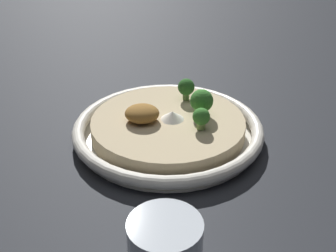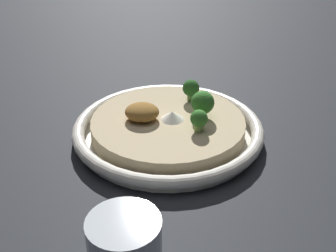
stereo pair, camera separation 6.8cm
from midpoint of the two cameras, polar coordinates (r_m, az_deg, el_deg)
The scene contains 7 objects.
ground_plane at distance 0.69m, azimuth 2.82°, elevation -1.60°, with size 6.00×6.00×0.00m, color #23262B.
risotto_bowl at distance 0.68m, azimuth 2.85°, elevation -0.39°, with size 0.31×0.31×0.03m.
cheese_sprinkle at distance 0.67m, azimuth 3.51°, elevation 1.47°, with size 0.04×0.04×0.01m.
crispy_onion_garnish at distance 0.67m, azimuth -0.63°, elevation 1.83°, with size 0.05×0.05×0.03m.
broccoli_back at distance 0.72m, azimuth 5.82°, elevation 4.99°, with size 0.03×0.03×0.04m.
broccoli_back_right at distance 0.67m, azimuth 7.62°, elevation 3.04°, with size 0.04×0.04×0.04m.
broccoli_right at distance 0.64m, azimuth 7.27°, elevation 0.82°, with size 0.03×0.03×0.03m.
Camera 2 is at (0.09, -0.58, 0.36)m, focal length 45.00 mm.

